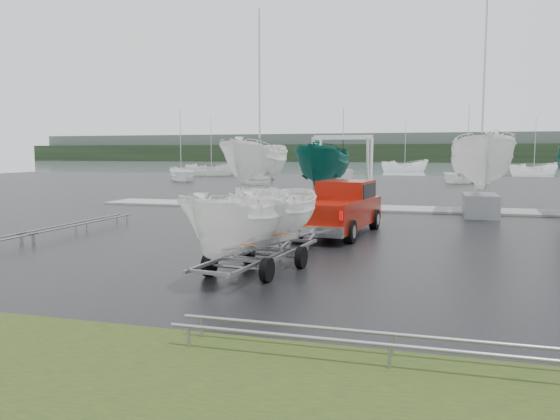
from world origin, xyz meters
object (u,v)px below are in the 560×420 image
object	(u,v)px
trailer_parked	(240,166)
trailer_hitched	(277,169)
pickup_truck	(341,206)
boat_hoist	(343,161)

from	to	relation	value
trailer_parked	trailer_hitched	bearing A→B (deg)	83.34
pickup_truck	trailer_hitched	world-z (taller)	trailer_hitched
pickup_truck	trailer_parked	size ratio (longest dim) A/B	1.21
pickup_truck	trailer_hitched	distance (m)	6.75
trailer_hitched	trailer_parked	world-z (taller)	trailer_parked
pickup_truck	trailer_hitched	xyz separation A→B (m)	(-0.72, -6.51, 1.63)
trailer_parked	boat_hoist	bearing A→B (deg)	97.52
pickup_truck	boat_hoist	world-z (taller)	boat_hoist
trailer_hitched	boat_hoist	bearing A→B (deg)	99.14
trailer_hitched	trailer_parked	bearing A→B (deg)	-96.67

